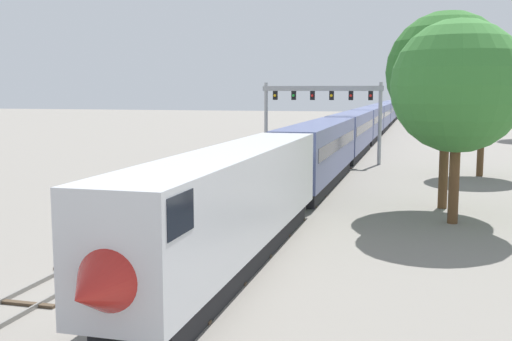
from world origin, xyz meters
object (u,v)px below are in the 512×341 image
trackside_tree_left (458,86)px  trackside_tree_right (483,94)px  signal_gantry (322,104)px  passenger_train (369,123)px  trackside_tree_mid (447,73)px

trackside_tree_left → trackside_tree_right: bearing=81.3°
trackside_tree_left → trackside_tree_right: size_ratio=1.04×
signal_gantry → trackside_tree_right: size_ratio=1.15×
trackside_tree_left → passenger_train: bearing=99.3°
passenger_train → trackside_tree_mid: 53.30m
trackside_tree_mid → trackside_tree_right: size_ratio=1.13×
passenger_train → signal_gantry: signal_gantry is taller
passenger_train → trackside_tree_left: bearing=-80.7°
passenger_train → signal_gantry: size_ratio=12.93×
signal_gantry → trackside_tree_mid: trackside_tree_mid is taller
passenger_train → trackside_tree_mid: bearing=-80.4°
passenger_train → signal_gantry: (-2.25, -30.11, 3.34)m
trackside_tree_right → signal_gantry: bearing=157.0°
signal_gantry → trackside_tree_mid: 24.87m
signal_gantry → trackside_tree_right: trackside_tree_right is taller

